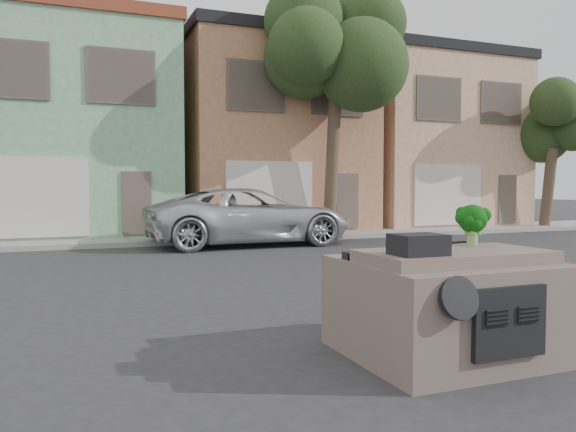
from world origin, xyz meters
TOP-DOWN VIEW (x-y plane):
  - ground_plane at (0.00, 0.00)m, footprint 120.00×120.00m
  - sidewalk at (0.00, 10.50)m, footprint 40.00×3.00m
  - townhouse_mint at (-3.50, 14.50)m, footprint 7.20×8.20m
  - townhouse_tan at (4.00, 14.50)m, footprint 7.20×8.20m
  - townhouse_beige at (11.50, 14.50)m, footprint 7.20×8.20m
  - silver_pickup at (1.56, 8.40)m, footprint 6.27×3.00m
  - tree_near at (5.00, 9.80)m, footprint 4.40×4.00m
  - tree_far at (15.00, 9.80)m, footprint 3.20×3.00m
  - car_dashboard at (0.00, -3.00)m, footprint 2.00×1.80m
  - instrument_hump at (-0.58, -3.35)m, footprint 0.48×0.38m
  - wiper_arm at (0.28, -2.62)m, footprint 0.69×0.15m
  - broccoli at (0.47, -2.86)m, footprint 0.49×0.49m

SIDE VIEW (x-z plane):
  - ground_plane at x=0.00m, z-range 0.00..0.00m
  - silver_pickup at x=1.56m, z-range -0.86..0.86m
  - sidewalk at x=0.00m, z-range 0.00..0.15m
  - car_dashboard at x=0.00m, z-range 0.00..1.12m
  - wiper_arm at x=0.28m, z-range 1.12..1.14m
  - instrument_hump at x=-0.58m, z-range 1.12..1.32m
  - broccoli at x=0.47m, z-range 1.12..1.58m
  - tree_far at x=15.00m, z-range 0.00..6.00m
  - townhouse_mint at x=-3.50m, z-range 0.00..7.55m
  - townhouse_tan at x=4.00m, z-range 0.00..7.55m
  - townhouse_beige at x=11.50m, z-range 0.00..7.55m
  - tree_near at x=5.00m, z-range 0.00..8.50m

